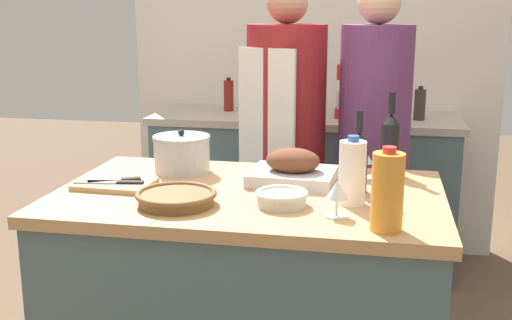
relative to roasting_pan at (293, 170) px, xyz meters
The scene contains 22 objects.
kitchen_island 0.53m from the roasting_pan, 133.40° to the right, with size 1.29×0.81×0.89m.
back_counter 1.55m from the roasting_pan, 95.03° to the left, with size 1.75×0.60×0.90m.
back_wall 1.85m from the roasting_pan, 94.06° to the left, with size 2.25×0.10×2.55m.
roasting_pan is the anchor object (origin of this frame).
wicker_basket 0.46m from the roasting_pan, 134.20° to the right, with size 0.26×0.26×0.04m.
cutting_board 0.62m from the roasting_pan, 163.92° to the right, with size 0.26×0.19×0.02m.
stock_pot 0.44m from the roasting_pan, 169.95° to the left, with size 0.21×0.21×0.16m.
mixing_bowl 0.28m from the roasting_pan, 89.19° to the right, with size 0.17×0.17×0.05m.
juice_jug 0.55m from the roasting_pan, 54.06° to the right, with size 0.09×0.09×0.24m.
milk_jug 0.31m from the roasting_pan, 44.64° to the right, with size 0.08×0.08×0.22m.
wine_bottle_green 0.39m from the roasting_pan, 30.14° to the left, with size 0.07×0.07×0.31m.
wine_bottle_dark 0.25m from the roasting_pan, 17.16° to the right, with size 0.06×0.06×0.28m.
wine_glass_left 0.27m from the roasting_pan, 22.74° to the left, with size 0.07×0.07×0.11m.
wine_glass_right 0.39m from the roasting_pan, 62.82° to the right, with size 0.07×0.07×0.11m.
knife_chef 0.63m from the roasting_pan, 162.47° to the right, with size 0.24×0.07×0.01m.
knife_paring 0.62m from the roasting_pan, 164.75° to the right, with size 0.17×0.10×0.01m.
stand_mixer 1.44m from the roasting_pan, 84.53° to the left, with size 0.18×0.14×0.30m.
condiment_bottle_tall 1.39m from the roasting_pan, 93.65° to the left, with size 0.07×0.07×0.13m.
condiment_bottle_short 1.64m from the roasting_pan, 111.34° to the left, with size 0.06×0.06×0.20m.
condiment_bottle_extra 1.50m from the roasting_pan, 70.41° to the left, with size 0.06×0.06×0.19m.
person_cook_aproned 0.77m from the roasting_pan, 100.38° to the left, with size 0.38×0.41×1.61m.
person_cook_guest 0.78m from the roasting_pan, 69.87° to the left, with size 0.32×0.32×1.61m.
Camera 1 is at (0.42, -2.03, 1.49)m, focal length 45.00 mm.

